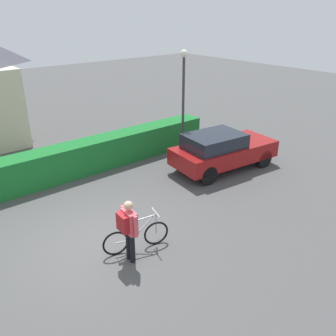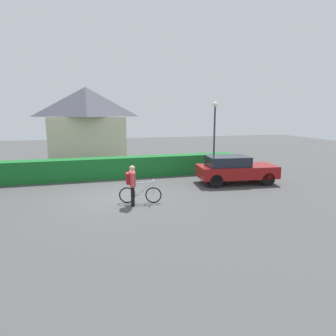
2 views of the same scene
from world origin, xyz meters
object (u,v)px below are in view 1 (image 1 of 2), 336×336
bicycle (136,237)px  street_lamp (183,91)px  person_rider (128,226)px  parked_car_near (222,150)px

bicycle → street_lamp: street_lamp is taller
bicycle → street_lamp: 6.59m
person_rider → bicycle: bearing=33.7°
person_rider → street_lamp: (5.26, 4.03, 1.74)m
person_rider → street_lamp: street_lamp is taller
bicycle → street_lamp: (4.88, 3.78, 2.33)m
person_rider → parked_car_near: bearing=22.1°
parked_car_near → person_rider: size_ratio=2.57×
person_rider → street_lamp: size_ratio=0.38×
parked_car_near → person_rider: person_rider is taller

